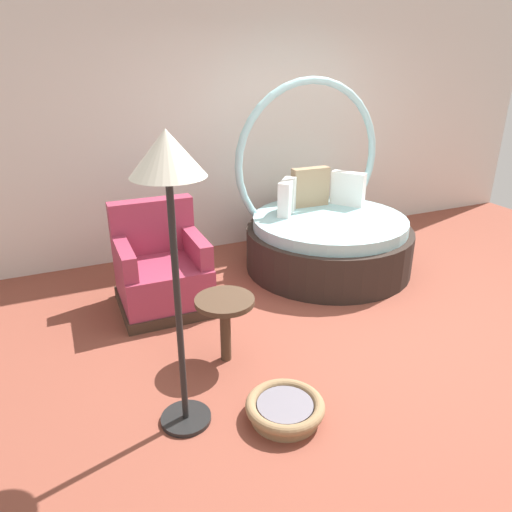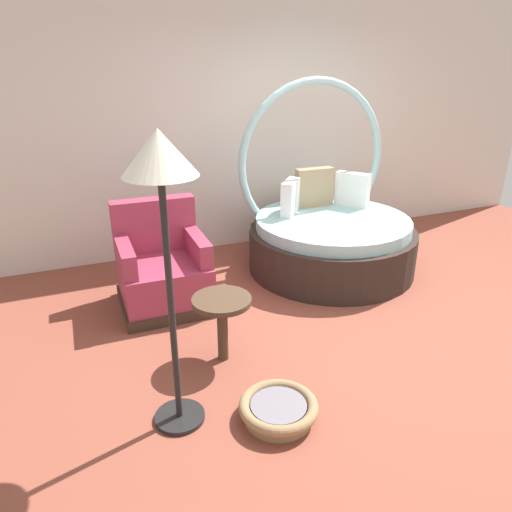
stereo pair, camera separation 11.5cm
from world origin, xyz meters
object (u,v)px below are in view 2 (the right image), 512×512
Objects in this scene: round_daybed at (329,232)px; red_armchair at (162,270)px; pet_basket at (278,409)px; floor_lamp at (162,185)px; side_table at (222,310)px.

round_daybed is 2.08× the size of red_armchair.
red_armchair is 1.84× the size of pet_basket.
round_daybed is 1.07× the size of floor_lamp.
round_daybed reaches higher than red_armchair.
floor_lamp reaches higher than side_table.
side_table is (-1.61, -1.23, 0.04)m from round_daybed.
side_table is at bearing 98.77° from pet_basket.
floor_lamp is at bearing -139.99° from round_daybed.
round_daybed reaches higher than floor_lamp.
round_daybed is at bearing 37.23° from side_table.
red_armchair is 0.52× the size of floor_lamp.
red_armchair is at bearing 100.59° from pet_basket.
pet_basket is at bearing -81.23° from side_table.
round_daybed is 1.85m from red_armchair.
pet_basket is at bearing -127.05° from round_daybed.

